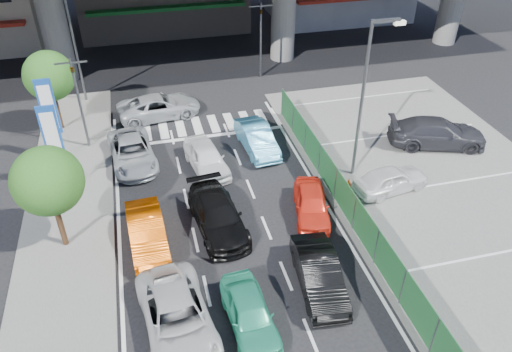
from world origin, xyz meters
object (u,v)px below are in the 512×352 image
object	(u,v)px
traffic_light_right	(261,22)
tree_near	(48,181)
street_lamp_left	(74,29)
taxi_orange_right	(311,204)
street_lamp_right	(367,89)
tree_far	(49,76)
taxi_teal_mid	(250,313)
parked_sedan_dgrey	(437,133)
sedan_white_mid_left	(177,317)
sedan_white_front_mid	(206,158)
traffic_cone	(349,183)
signboard_near	(52,138)
traffic_light_left	(75,82)
parked_sedan_white	(391,179)
hatch_black_mid_right	(319,274)
kei_truck_front_right	(257,138)
sedan_black_mid	(218,216)
signboard_far	(49,109)
taxi_orange_left	(147,233)
crossing_wagon_silver	(159,107)

from	to	relation	value
traffic_light_right	tree_near	bearing A→B (deg)	-129.81
street_lamp_left	taxi_orange_right	bearing A→B (deg)	-55.19
street_lamp_right	tree_far	world-z (taller)	street_lamp_right
taxi_teal_mid	parked_sedan_dgrey	bearing A→B (deg)	32.77
sedan_white_mid_left	parked_sedan_dgrey	distance (m)	17.92
sedan_white_front_mid	parked_sedan_dgrey	distance (m)	12.82
taxi_orange_right	traffic_cone	distance (m)	2.83
traffic_cone	taxi_teal_mid	bearing A→B (deg)	-134.47
street_lamp_right	tree_far	xyz separation A→B (m)	(-14.97, 8.50, -1.38)
tree_far	traffic_light_right	bearing A→B (deg)	18.69
signboard_near	traffic_light_left	bearing A→B (deg)	75.98
traffic_light_left	sedan_white_mid_left	world-z (taller)	traffic_light_left
street_lamp_right	parked_sedan_dgrey	xyz separation A→B (m)	(5.44, 1.46, -3.94)
sedan_white_front_mid	parked_sedan_white	bearing A→B (deg)	-34.98
tree_near	street_lamp_left	bearing A→B (deg)	87.24
traffic_light_right	hatch_black_mid_right	distance (m)	20.32
signboard_near	sedan_white_front_mid	distance (m)	7.41
traffic_light_left	taxi_orange_right	bearing A→B (deg)	-40.62
parked_sedan_dgrey	sedan_white_front_mid	bearing A→B (deg)	103.38
street_lamp_left	kei_truck_front_right	world-z (taller)	street_lamp_left
sedan_white_mid_left	taxi_orange_right	world-z (taller)	sedan_white_mid_left
sedan_black_mid	signboard_far	bearing A→B (deg)	127.94
signboard_far	taxi_teal_mid	size ratio (longest dim) A/B	1.25
taxi_orange_left	sedan_black_mid	xyz separation A→B (m)	(3.10, 0.37, 0.00)
traffic_light_right	street_lamp_left	distance (m)	11.90
street_lamp_left	hatch_black_mid_right	size ratio (longest dim) A/B	1.91
street_lamp_left	signboard_far	bearing A→B (deg)	-100.31
signboard_near	sedan_white_mid_left	distance (m)	10.77
traffic_light_left	signboard_near	world-z (taller)	traffic_light_left
street_lamp_right	hatch_black_mid_right	xyz separation A→B (m)	(-4.54, -6.86, -4.08)
street_lamp_right	taxi_orange_right	bearing A→B (deg)	-142.15
traffic_light_right	tree_near	size ratio (longest dim) A/B	1.08
sedan_black_mid	taxi_orange_right	size ratio (longest dim) A/B	1.28
hatch_black_mid_right	kei_truck_front_right	size ratio (longest dim) A/B	1.00
traffic_light_left	traffic_light_right	distance (m)	13.63
taxi_orange_left	parked_sedan_dgrey	distance (m)	16.74
traffic_light_left	taxi_teal_mid	distance (m)	15.49
taxi_teal_mid	crossing_wagon_silver	xyz separation A→B (m)	(-1.67, 16.65, 0.05)
traffic_light_left	crossing_wagon_silver	bearing A→B (deg)	32.81
traffic_light_left	hatch_black_mid_right	xyz separation A→B (m)	(8.84, -12.86, -3.25)
traffic_light_right	parked_sedan_white	xyz separation A→B (m)	(2.66, -14.82, -3.23)
tree_far	traffic_cone	xyz separation A→B (m)	(14.08, -9.70, -2.99)
street_lamp_right	tree_near	distance (m)	14.38
parked_sedan_white	sedan_white_front_mid	bearing A→B (deg)	53.61
street_lamp_left	taxi_teal_mid	size ratio (longest dim) A/B	2.13
tree_near	taxi_orange_right	bearing A→B (deg)	-3.18
tree_near	taxi_teal_mid	size ratio (longest dim) A/B	1.28
sedan_white_front_mid	parked_sedan_dgrey	xyz separation A→B (m)	(12.79, -0.82, 0.14)
street_lamp_left	kei_truck_front_right	xyz separation A→B (m)	(9.15, -8.45, -4.08)
signboard_near	taxi_orange_right	xyz separation A→B (m)	(11.03, -4.59, -2.43)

